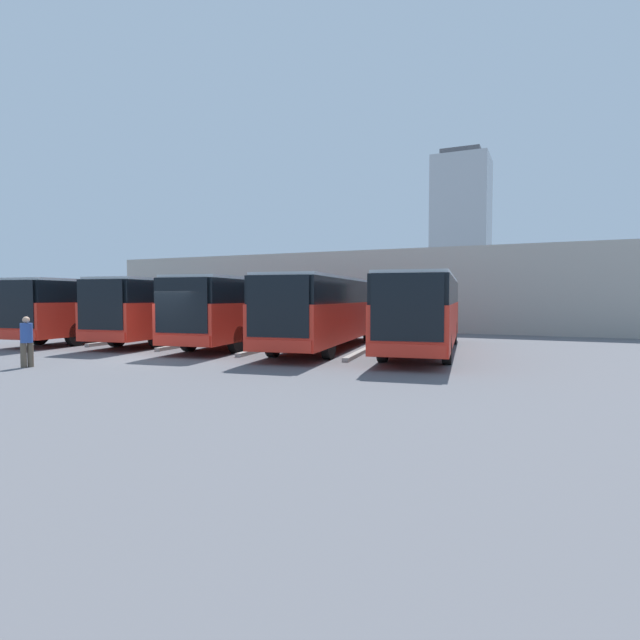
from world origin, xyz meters
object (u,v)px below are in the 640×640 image
bus_2 (250,308)px  bus_4 (111,307)px  pedestrian (27,340)px  bus_3 (182,307)px  bus_0 (424,310)px  bus_1 (327,309)px

bus_2 → bus_4: (8.43, 0.67, 0.00)m
bus_2 → bus_4: same height
bus_4 → pedestrian: 11.04m
bus_4 → bus_3: bearing=-177.4°
bus_0 → pedestrian: size_ratio=7.46×
bus_2 → bus_3: (4.21, -0.10, 0.00)m
bus_4 → pedestrian: (-6.16, 9.12, -0.86)m
bus_3 → pedestrian: size_ratio=7.46×
bus_1 → pedestrian: size_ratio=7.46×
pedestrian → bus_2: bearing=-173.6°
bus_0 → bus_4: size_ratio=1.00×
bus_1 → bus_3: same height
bus_0 → bus_1: 4.23m
bus_1 → bus_4: size_ratio=1.00×
bus_2 → bus_4: size_ratio=1.00×
bus_2 → pedestrian: bearing=69.1°
bus_2 → pedestrian: size_ratio=7.46×
bus_2 → bus_3: size_ratio=1.00×
bus_3 → bus_2: bearing=170.7°
bus_1 → bus_4: same height
bus_1 → bus_2: same height
bus_4 → bus_1: bearing=173.9°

